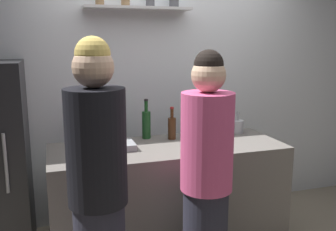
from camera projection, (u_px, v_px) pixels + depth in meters
name	position (u px, v px, depth m)	size (l,w,h in m)	color
back_wall_assembly	(166.00, 86.00, 3.75)	(4.80, 0.32, 2.60)	white
counter	(168.00, 198.00, 3.14)	(1.89, 0.72, 0.91)	#66605B
baking_pan	(113.00, 146.00, 2.95)	(0.34, 0.24, 0.05)	gray
utensil_holder	(238.00, 126.00, 3.46)	(0.11, 0.11, 0.20)	#B2B2B7
wine_bottle_amber_glass	(172.00, 127.00, 3.24)	(0.07, 0.07, 0.28)	#472814
wine_bottle_green_glass	(146.00, 124.00, 3.26)	(0.07, 0.07, 0.35)	#19471E
water_bottle_plastic	(210.00, 128.00, 3.27)	(0.09, 0.09, 0.20)	silver
person_pink_top	(206.00, 182.00, 2.45)	(0.34, 0.34, 1.70)	#262633
person_blonde	(98.00, 194.00, 2.15)	(0.34, 0.34, 1.78)	#262633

